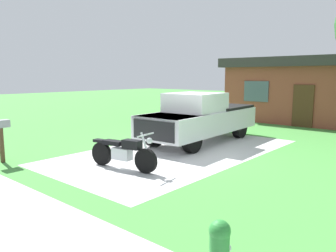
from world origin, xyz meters
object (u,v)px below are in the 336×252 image
at_px(neighbor_house, 320,89).
at_px(pickup_truck, 201,117).
at_px(mailbox, 1,130).
at_px(motorcycle, 123,152).

bearing_deg(neighbor_house, pickup_truck, -100.88).
xyz_separation_m(pickup_truck, neighbor_house, (1.69, 8.80, 0.84)).
bearing_deg(pickup_truck, neighbor_house, 79.12).
height_order(mailbox, neighbor_house, neighbor_house).
distance_m(pickup_truck, mailbox, 6.94).
height_order(motorcycle, neighbor_house, neighbor_house).
bearing_deg(motorcycle, neighbor_house, 85.50).
distance_m(mailbox, neighbor_house, 15.85).
bearing_deg(motorcycle, mailbox, -150.07).
height_order(pickup_truck, mailbox, pickup_truck).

